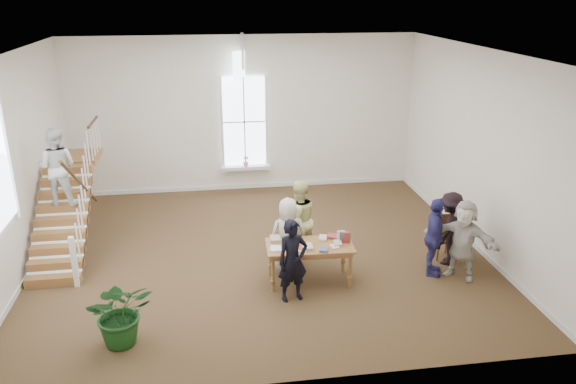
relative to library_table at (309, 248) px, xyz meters
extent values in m
plane|color=#412F19|center=(-0.83, 1.42, -0.74)|extent=(10.00, 10.00, 0.00)
plane|color=silver|center=(-0.83, 5.92, 1.51)|extent=(10.00, 0.00, 10.00)
plane|color=silver|center=(-0.83, -3.08, 1.51)|extent=(10.00, 0.00, 10.00)
plane|color=silver|center=(-5.83, 1.42, 1.51)|extent=(0.00, 9.00, 9.00)
plane|color=silver|center=(4.17, 1.42, 1.51)|extent=(0.00, 9.00, 9.00)
plane|color=white|center=(-0.83, 1.42, 3.76)|extent=(10.00, 10.00, 0.00)
cube|color=white|center=(-0.83, 5.74, -0.04)|extent=(1.45, 0.28, 0.10)
plane|color=white|center=(-0.83, 5.86, 1.31)|extent=(2.60, 0.00, 2.60)
plane|color=white|center=(-0.83, 5.86, 2.91)|extent=(0.60, 0.60, 0.85)
cube|color=white|center=(-0.83, 5.89, -0.68)|extent=(10.00, 0.04, 0.12)
imported|color=pink|center=(-0.83, 5.71, 0.16)|extent=(0.17, 0.17, 0.30)
cube|color=brown|center=(-5.18, 0.62, -0.64)|extent=(1.10, 0.30, 0.20)
cube|color=brown|center=(-5.18, 0.92, -0.44)|extent=(1.10, 0.30, 0.20)
cube|color=brown|center=(-5.18, 1.22, -0.24)|extent=(1.10, 0.30, 0.20)
cube|color=brown|center=(-5.18, 1.52, -0.04)|extent=(1.10, 0.30, 0.20)
cube|color=brown|center=(-5.18, 1.82, 0.16)|extent=(1.10, 0.30, 0.20)
cube|color=brown|center=(-5.18, 2.12, 0.36)|extent=(1.10, 0.30, 0.20)
cube|color=brown|center=(-5.18, 2.42, 0.56)|extent=(1.10, 0.30, 0.20)
cube|color=brown|center=(-5.18, 2.72, 0.76)|extent=(1.10, 0.30, 0.20)
cube|color=brown|center=(-5.18, 3.02, 0.96)|extent=(1.10, 0.30, 0.20)
cube|color=brown|center=(-5.18, 3.92, 1.00)|extent=(1.10, 1.20, 0.12)
cube|color=white|center=(-4.69, 0.47, -0.19)|extent=(0.10, 0.10, 1.10)
cylinder|color=#38200F|center=(-4.68, 1.82, 1.01)|extent=(0.07, 2.74, 1.86)
imported|color=silver|center=(-5.18, 2.12, 1.32)|extent=(0.94, 0.79, 1.72)
cube|color=brown|center=(0.02, 0.00, 0.06)|extent=(1.79, 0.95, 0.05)
cube|color=brown|center=(0.02, 0.00, -0.02)|extent=(1.67, 0.83, 0.10)
cylinder|color=brown|center=(-0.78, -0.31, -0.36)|extent=(0.07, 0.07, 0.77)
cylinder|color=brown|center=(0.78, -0.38, -0.36)|extent=(0.07, 0.07, 0.77)
cylinder|color=brown|center=(-0.75, 0.37, -0.36)|extent=(0.07, 0.07, 0.77)
cylinder|color=brown|center=(0.81, 0.30, -0.36)|extent=(0.07, 0.07, 0.77)
cube|color=silver|center=(-0.45, -0.11, 0.10)|extent=(0.27, 0.28, 0.03)
cube|color=beige|center=(0.49, -0.18, 0.09)|extent=(0.18, 0.23, 0.02)
cube|color=tan|center=(0.58, -0.08, 0.11)|extent=(0.18, 0.27, 0.06)
cube|color=silver|center=(-0.20, -0.20, 0.10)|extent=(0.23, 0.29, 0.03)
cube|color=#4C5972|center=(0.24, -0.32, 0.11)|extent=(0.21, 0.24, 0.05)
cube|color=maroon|center=(0.55, 0.26, 0.11)|extent=(0.29, 0.29, 0.06)
cube|color=white|center=(-0.68, -0.14, 0.10)|extent=(0.21, 0.20, 0.03)
cube|color=#BFB299|center=(-0.06, -0.15, 0.11)|extent=(0.21, 0.29, 0.06)
cube|color=silver|center=(-0.38, -0.04, 0.10)|extent=(0.24, 0.33, 0.03)
cube|color=beige|center=(0.34, 0.23, 0.11)|extent=(0.23, 0.29, 0.05)
cube|color=tan|center=(-0.64, 0.33, 0.11)|extent=(0.22, 0.31, 0.06)
cube|color=silver|center=(-0.39, 0.11, 0.11)|extent=(0.20, 0.29, 0.05)
cube|color=#4C5972|center=(-0.34, 0.27, 0.10)|extent=(0.26, 0.31, 0.04)
cube|color=maroon|center=(-0.19, -0.18, 0.10)|extent=(0.18, 0.24, 0.03)
cube|color=white|center=(-0.70, -0.10, 0.10)|extent=(0.26, 0.29, 0.03)
imported|color=black|center=(-0.43, -0.65, 0.09)|extent=(0.68, 0.53, 1.65)
imported|color=beige|center=(-0.33, 0.60, 0.06)|extent=(0.81, 0.55, 1.61)
imported|color=#E6E58F|center=(-0.03, 1.10, 0.17)|extent=(1.06, 0.94, 1.82)
imported|color=navy|center=(2.63, -0.09, 0.11)|extent=(0.76, 1.08, 1.70)
imported|color=black|center=(3.17, 0.36, 0.08)|extent=(1.16, 1.19, 1.64)
imported|color=beige|center=(3.17, -0.29, 0.11)|extent=(1.49, 1.46, 1.70)
imported|color=#123912|center=(-3.52, -1.64, -0.14)|extent=(1.25, 1.14, 1.20)
cube|color=#38200F|center=(3.17, 0.63, -0.29)|extent=(0.42, 0.42, 0.05)
cube|color=#38200F|center=(3.17, 0.82, -0.02)|extent=(0.42, 0.04, 0.50)
cylinder|color=#38200F|center=(3.00, 0.46, -0.52)|extent=(0.04, 0.04, 0.44)
cylinder|color=#38200F|center=(3.34, 0.46, -0.52)|extent=(0.04, 0.04, 0.44)
cylinder|color=#38200F|center=(3.00, 0.80, -0.52)|extent=(0.04, 0.04, 0.44)
cylinder|color=#38200F|center=(3.34, 0.80, -0.52)|extent=(0.04, 0.04, 0.44)
camera|label=1|loc=(-1.94, -10.12, 5.00)|focal=35.00mm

